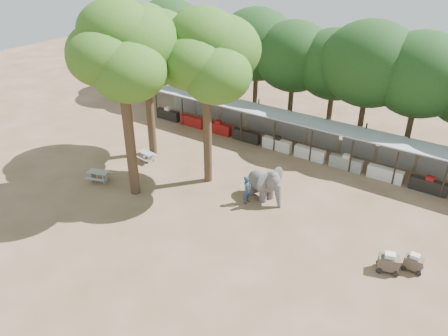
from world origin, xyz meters
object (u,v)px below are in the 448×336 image
Objects in this scene: handler at (247,190)px; picnic_table_far at (147,155)px; yard_tree_left at (145,45)px; cart_back at (414,262)px; yard_tree_center at (121,50)px; cart_front at (389,262)px; yard_tree_back at (206,55)px; picnic_table_near at (99,175)px; elephant at (265,183)px.

picnic_table_far is at bearing 83.90° from handler.
picnic_table_far is (0.60, -1.41, -7.76)m from yard_tree_left.
picnic_table_far is at bearing 173.92° from cart_back.
yard_tree_left is at bearing 120.96° from yard_tree_center.
handler is 1.46× the size of cart_front.
cart_back is (14.02, -1.69, -8.06)m from yard_tree_back.
yard_tree_back reaches higher than picnic_table_near.
cart_back is at bearing -95.05° from handler.
yard_tree_back reaches higher than cart_back.
picnic_table_near is 1.40× the size of cart_front.
yard_tree_back is 16.27m from cart_back.
elephant is 2.01× the size of picnic_table_far.
yard_tree_left is at bearing 71.41° from picnic_table_near.
handler is at bearing -12.12° from yard_tree_left.
elephant is at bearing -5.63° from yard_tree_left.
elephant is 1.63× the size of handler.
yard_tree_center is 9.47× the size of cart_front.
yard_tree_left is 0.97× the size of yard_tree_back.
yard_tree_back is 11.14× the size of cart_back.
yard_tree_back reaches higher than picnic_table_far.
picnic_table_near is 20.22m from cart_back.
cart_front reaches higher than picnic_table_near.
cart_back reaches higher than picnic_table_near.
yard_tree_left is at bearing 153.10° from cart_front.
elephant is 2.96× the size of cart_back.
cart_front reaches higher than cart_back.
handler is at bearing 3.58° from picnic_table_far.
picnic_table_near is at bearing -90.37° from picnic_table_far.
yard_tree_center is at bearing -9.21° from picnic_table_near.
picnic_table_near is (-9.81, -3.39, -0.46)m from handler.
picnic_table_near is at bearing -174.34° from cart_back.
cart_back is at bearing 20.98° from cart_front.
elephant is (7.46, 3.97, -8.09)m from yard_tree_center.
yard_tree_back is at bearing 18.25° from picnic_table_near.
yard_tree_center is at bearing -48.28° from picnic_table_far.
yard_tree_back is at bearing 12.27° from picnic_table_far.
cart_front is at bearing -144.79° from cart_back.
picnic_table_near is 4.13m from picnic_table_far.
picnic_table_far is 18.53m from cart_front.
yard_tree_center is 9.25m from picnic_table_near.
yard_tree_back is at bearing 53.14° from yard_tree_center.
cart_front reaches higher than picnic_table_far.
yard_tree_left is 0.92× the size of yard_tree_center.
yard_tree_center is 1.06× the size of yard_tree_back.
cart_front is (8.54, -2.44, -0.59)m from elephant.
handler is at bearing 23.00° from yard_tree_center.
picnic_table_near is 19.11m from cart_front.
yard_tree_center is 9.77m from picnic_table_far.
yard_tree_center is 11.11m from handler.
yard_tree_center is at bearing 111.21° from handler.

